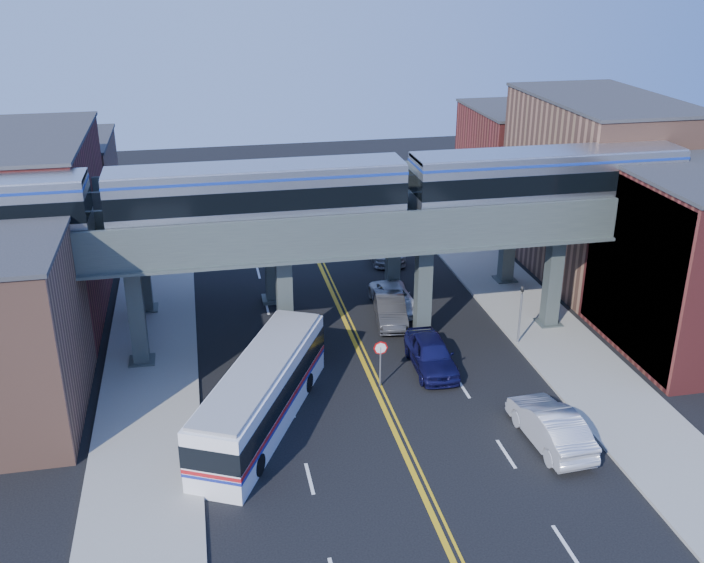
{
  "coord_description": "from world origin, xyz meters",
  "views": [
    {
      "loc": [
        -8.27,
        -31.63,
        20.98
      ],
      "look_at": [
        -0.68,
        5.52,
        4.99
      ],
      "focal_mm": 40.0,
      "sensor_mm": 36.0,
      "label": 1
    }
  ],
  "objects_px": {
    "car_lane_c": "(394,298)",
    "car_parked_curb": "(551,426)",
    "stop_sign": "(380,356)",
    "car_lane_a": "(431,354)",
    "transit_train": "(258,194)",
    "transit_bus": "(262,394)",
    "traffic_signal": "(521,308)",
    "car_lane_d": "(384,246)",
    "car_lane_b": "(390,309)"
  },
  "relations": [
    {
      "from": "car_lane_c",
      "to": "car_parked_curb",
      "type": "height_order",
      "value": "car_parked_curb"
    },
    {
      "from": "stop_sign",
      "to": "car_lane_a",
      "type": "xyz_separation_m",
      "value": [
        3.15,
        1.29,
        -0.86
      ]
    },
    {
      "from": "transit_train",
      "to": "transit_bus",
      "type": "height_order",
      "value": "transit_train"
    },
    {
      "from": "car_parked_curb",
      "to": "transit_train",
      "type": "bearing_deg",
      "value": -46.98
    },
    {
      "from": "traffic_signal",
      "to": "transit_bus",
      "type": "distance_m",
      "value": 16.14
    },
    {
      "from": "car_lane_d",
      "to": "transit_bus",
      "type": "bearing_deg",
      "value": -114.34
    },
    {
      "from": "traffic_signal",
      "to": "car_lane_c",
      "type": "xyz_separation_m",
      "value": [
        -5.79,
        6.3,
        -1.61
      ]
    },
    {
      "from": "transit_train",
      "to": "stop_sign",
      "type": "relative_size",
      "value": 18.18
    },
    {
      "from": "transit_bus",
      "to": "car_lane_b",
      "type": "xyz_separation_m",
      "value": [
        8.75,
        9.71,
        -0.78
      ]
    },
    {
      "from": "stop_sign",
      "to": "car_lane_a",
      "type": "height_order",
      "value": "stop_sign"
    },
    {
      "from": "car_lane_b",
      "to": "car_lane_c",
      "type": "bearing_deg",
      "value": 77.31
    },
    {
      "from": "car_lane_c",
      "to": "car_lane_d",
      "type": "xyz_separation_m",
      "value": [
        1.59,
        8.99,
        0.16
      ]
    },
    {
      "from": "stop_sign",
      "to": "car_lane_c",
      "type": "bearing_deg",
      "value": 71.5
    },
    {
      "from": "transit_train",
      "to": "car_lane_d",
      "type": "distance_m",
      "value": 18.76
    },
    {
      "from": "transit_train",
      "to": "stop_sign",
      "type": "bearing_deg",
      "value": -42.29
    },
    {
      "from": "car_parked_curb",
      "to": "transit_bus",
      "type": "bearing_deg",
      "value": -21.47
    },
    {
      "from": "transit_train",
      "to": "car_parked_curb",
      "type": "xyz_separation_m",
      "value": [
        11.97,
        -11.54,
        -8.37
      ]
    },
    {
      "from": "car_lane_b",
      "to": "car_parked_curb",
      "type": "height_order",
      "value": "car_parked_curb"
    },
    {
      "from": "traffic_signal",
      "to": "car_lane_b",
      "type": "xyz_separation_m",
      "value": [
        -6.49,
        4.44,
        -1.48
      ]
    },
    {
      "from": "stop_sign",
      "to": "transit_bus",
      "type": "bearing_deg",
      "value": -160.32
    },
    {
      "from": "car_lane_c",
      "to": "car_parked_curb",
      "type": "xyz_separation_m",
      "value": [
        3.37,
        -15.83,
        0.22
      ]
    },
    {
      "from": "traffic_signal",
      "to": "car_lane_c",
      "type": "distance_m",
      "value": 8.7
    },
    {
      "from": "traffic_signal",
      "to": "car_lane_b",
      "type": "bearing_deg",
      "value": 145.61
    },
    {
      "from": "traffic_signal",
      "to": "car_lane_d",
      "type": "height_order",
      "value": "traffic_signal"
    },
    {
      "from": "car_lane_c",
      "to": "car_lane_d",
      "type": "relative_size",
      "value": 0.85
    },
    {
      "from": "car_lane_c",
      "to": "car_parked_curb",
      "type": "bearing_deg",
      "value": -78.94
    },
    {
      "from": "transit_train",
      "to": "car_lane_a",
      "type": "relative_size",
      "value": 9.07
    },
    {
      "from": "transit_bus",
      "to": "car_lane_d",
      "type": "distance_m",
      "value": 23.35
    },
    {
      "from": "transit_train",
      "to": "car_lane_a",
      "type": "bearing_deg",
      "value": -23.22
    },
    {
      "from": "transit_train",
      "to": "car_lane_d",
      "type": "xyz_separation_m",
      "value": [
        10.2,
        13.29,
        -8.44
      ]
    },
    {
      "from": "transit_bus",
      "to": "car_lane_b",
      "type": "height_order",
      "value": "transit_bus"
    },
    {
      "from": "car_lane_a",
      "to": "stop_sign",
      "type": "bearing_deg",
      "value": -156.11
    },
    {
      "from": "car_parked_curb",
      "to": "car_lane_a",
      "type": "bearing_deg",
      "value": -70.02
    },
    {
      "from": "transit_bus",
      "to": "car_lane_d",
      "type": "height_order",
      "value": "transit_bus"
    },
    {
      "from": "stop_sign",
      "to": "car_lane_a",
      "type": "bearing_deg",
      "value": 22.28
    },
    {
      "from": "car_lane_b",
      "to": "car_lane_d",
      "type": "bearing_deg",
      "value": 86.0
    },
    {
      "from": "car_lane_b",
      "to": "car_lane_d",
      "type": "xyz_separation_m",
      "value": [
        2.29,
        10.85,
        0.03
      ]
    },
    {
      "from": "transit_train",
      "to": "car_parked_curb",
      "type": "bearing_deg",
      "value": -43.94
    },
    {
      "from": "car_lane_a",
      "to": "car_lane_b",
      "type": "height_order",
      "value": "car_lane_a"
    },
    {
      "from": "transit_train",
      "to": "car_parked_curb",
      "type": "distance_m",
      "value": 18.62
    },
    {
      "from": "stop_sign",
      "to": "transit_bus",
      "type": "relative_size",
      "value": 0.22
    },
    {
      "from": "transit_train",
      "to": "car_lane_b",
      "type": "relative_size",
      "value": 9.63
    },
    {
      "from": "transit_train",
      "to": "traffic_signal",
      "type": "distance_m",
      "value": 16.13
    },
    {
      "from": "traffic_signal",
      "to": "transit_bus",
      "type": "height_order",
      "value": "traffic_signal"
    },
    {
      "from": "car_lane_b",
      "to": "car_lane_a",
      "type": "bearing_deg",
      "value": -75.26
    },
    {
      "from": "car_lane_a",
      "to": "transit_bus",
      "type": "bearing_deg",
      "value": -157.84
    },
    {
      "from": "stop_sign",
      "to": "transit_bus",
      "type": "height_order",
      "value": "transit_bus"
    },
    {
      "from": "car_lane_b",
      "to": "car_parked_curb",
      "type": "relative_size",
      "value": 0.89
    },
    {
      "from": "car_lane_a",
      "to": "car_lane_d",
      "type": "bearing_deg",
      "value": 86.39
    },
    {
      "from": "car_lane_a",
      "to": "transit_train",
      "type": "bearing_deg",
      "value": 158.39
    }
  ]
}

